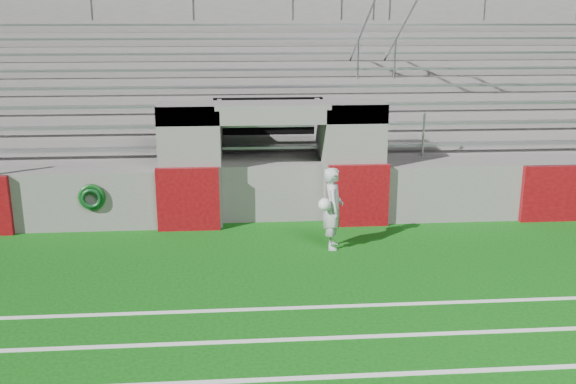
{
  "coord_description": "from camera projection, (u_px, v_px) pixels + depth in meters",
  "views": [
    {
      "loc": [
        -0.75,
        -10.04,
        4.34
      ],
      "look_at": [
        0.2,
        1.8,
        1.1
      ],
      "focal_mm": 40.0,
      "sensor_mm": 36.0,
      "label": 1
    }
  ],
  "objects": [
    {
      "name": "stadium_structure",
      "position": [
        264.0,
        122.0,
        18.13
      ],
      "size": [
        26.0,
        8.48,
        5.42
      ],
      "color": "slate",
      "rests_on": "ground"
    },
    {
      "name": "ground",
      "position": [
        285.0,
        283.0,
        10.86
      ],
      "size": [
        90.0,
        90.0,
        0.0
      ],
      "primitive_type": "plane",
      "color": "#0C4D0D",
      "rests_on": "ground"
    },
    {
      "name": "hose_coil",
      "position": [
        92.0,
        198.0,
        13.19
      ],
      "size": [
        0.56,
        0.14,
        0.56
      ],
      "color": "#0D4314",
      "rests_on": "ground"
    },
    {
      "name": "goalkeeper_with_ball",
      "position": [
        333.0,
        208.0,
        12.3
      ],
      "size": [
        0.54,
        0.64,
        1.6
      ],
      "color": "silver",
      "rests_on": "ground"
    }
  ]
}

